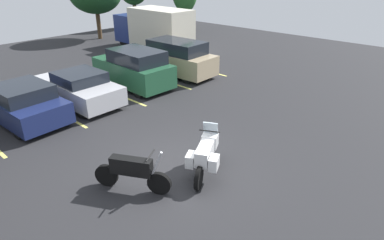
% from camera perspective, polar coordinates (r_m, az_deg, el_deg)
% --- Properties ---
extents(ground, '(44.00, 44.00, 0.10)m').
position_cam_1_polar(ground, '(10.06, -3.26, -8.45)').
color(ground, '#262628').
extents(motorcycle_touring, '(1.93, 1.24, 1.37)m').
position_cam_1_polar(motorcycle_touring, '(9.47, 2.39, -5.84)').
color(motorcycle_touring, black).
rests_on(motorcycle_touring, ground).
extents(motorcycle_second, '(1.15, 1.96, 1.30)m').
position_cam_1_polar(motorcycle_second, '(8.94, -10.35, -8.79)').
color(motorcycle_second, black).
rests_on(motorcycle_second, ground).
extents(parking_stripes, '(20.35, 4.67, 0.01)m').
position_cam_1_polar(parking_stripes, '(14.40, -27.49, -0.31)').
color(parking_stripes, '#EAE066').
rests_on(parking_stripes, ground).
extents(car_navy, '(2.17, 4.64, 1.51)m').
position_cam_1_polar(car_navy, '(14.36, -27.67, 2.71)').
color(car_navy, navy).
rests_on(car_navy, ground).
extents(car_silver, '(1.93, 4.41, 1.43)m').
position_cam_1_polar(car_silver, '(15.20, -19.03, 5.32)').
color(car_silver, '#B7B7BC').
rests_on(car_silver, ground).
extents(car_green, '(2.03, 4.43, 1.89)m').
position_cam_1_polar(car_green, '(16.64, -10.08, 8.82)').
color(car_green, '#235638').
rests_on(car_green, ground).
extents(car_tan, '(2.07, 4.81, 1.88)m').
position_cam_1_polar(car_tan, '(18.41, -2.91, 10.77)').
color(car_tan, tan).
rests_on(car_tan, ground).
extents(box_truck, '(2.27, 6.31, 2.90)m').
position_cam_1_polar(box_truck, '(24.19, -6.61, 15.58)').
color(box_truck, navy).
rests_on(box_truck, ground).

